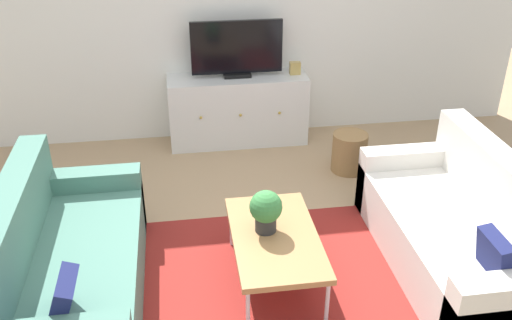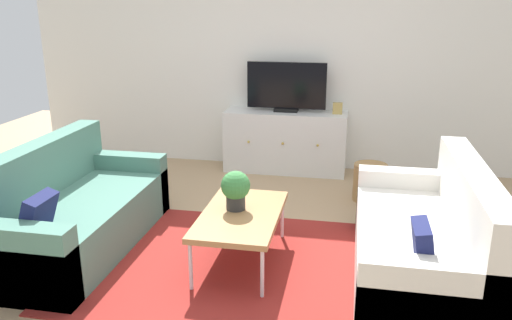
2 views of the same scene
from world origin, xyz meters
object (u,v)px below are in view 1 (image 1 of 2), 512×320
at_px(coffee_table, 275,239).
at_px(couch_right_side, 464,234).
at_px(tv_console, 238,110).
at_px(wicker_basket, 349,152).
at_px(mantel_clock, 295,68).
at_px(couch_left_side, 60,271).
at_px(potted_plant, 266,210).
at_px(flat_screen_tv, 237,49).

bearing_deg(coffee_table, couch_right_side, -0.71).
distance_m(tv_console, wicker_basket, 1.29).
bearing_deg(coffee_table, wicker_basket, 56.70).
bearing_deg(mantel_clock, tv_console, -180.00).
height_order(couch_left_side, potted_plant, couch_left_side).
bearing_deg(tv_console, couch_left_side, -122.05).
height_order(flat_screen_tv, wicker_basket, flat_screen_tv).
bearing_deg(tv_console, coffee_table, -90.54).
height_order(tv_console, flat_screen_tv, flat_screen_tv).
relative_size(coffee_table, flat_screen_tv, 1.13).
relative_size(flat_screen_tv, wicker_basket, 2.40).
distance_m(couch_left_side, tv_console, 2.80).
bearing_deg(mantel_clock, coffee_table, -104.91).
xyz_separation_m(couch_right_side, coffee_table, (-1.42, 0.02, 0.10)).
bearing_deg(flat_screen_tv, mantel_clock, -1.89).
bearing_deg(tv_console, couch_right_side, -59.59).
height_order(potted_plant, tv_console, tv_console).
xyz_separation_m(potted_plant, mantel_clock, (0.68, 2.29, 0.21)).
bearing_deg(tv_console, wicker_basket, -38.97).
bearing_deg(potted_plant, couch_left_side, -176.57).
distance_m(coffee_table, wicker_basket, 1.87).
bearing_deg(potted_plant, wicker_basket, 54.11).
xyz_separation_m(coffee_table, potted_plant, (-0.06, 0.07, 0.20)).
distance_m(mantel_clock, wicker_basket, 1.08).
bearing_deg(tv_console, mantel_clock, 0.00).
distance_m(tv_console, mantel_clock, 0.74).
bearing_deg(wicker_basket, mantel_clock, 115.90).
relative_size(tv_console, wicker_basket, 3.72).
relative_size(potted_plant, tv_console, 0.21).
bearing_deg(couch_right_side, tv_console, 120.41).
relative_size(tv_console, flat_screen_tv, 1.56).
xyz_separation_m(couch_left_side, mantel_clock, (2.09, 2.37, 0.51)).
distance_m(coffee_table, potted_plant, 0.22).
xyz_separation_m(couch_right_side, flat_screen_tv, (-1.39, 2.39, 0.73)).
relative_size(coffee_table, tv_console, 0.72).
bearing_deg(wicker_basket, tv_console, 141.03).
distance_m(tv_console, flat_screen_tv, 0.66).
xyz_separation_m(couch_left_side, wicker_basket, (2.48, 1.57, -0.09)).
height_order(couch_left_side, coffee_table, couch_left_side).
height_order(couch_left_side, couch_right_side, same).
xyz_separation_m(tv_console, wicker_basket, (1.00, -0.81, -0.17)).
height_order(coffee_table, potted_plant, potted_plant).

